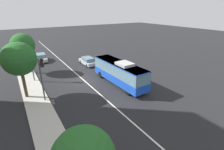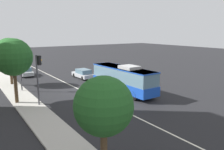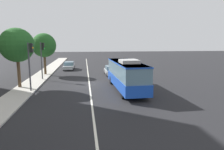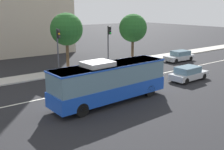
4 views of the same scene
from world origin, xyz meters
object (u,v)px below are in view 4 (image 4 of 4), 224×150
Objects in this scene: street_tree_kerbside_left at (66,29)px; street_tree_kerbside_centre at (133,28)px; sedan_silver_ahead at (188,73)px; traffic_light_mid_block at (58,44)px; transit_bus at (110,80)px; sedan_silver at (180,56)px; traffic_light_near_corner at (109,39)px.

street_tree_kerbside_left reaches higher than street_tree_kerbside_centre.
sedan_silver_ahead is 0.87× the size of traffic_light_mid_block.
sedan_silver is at bearing 20.89° from transit_bus.
traffic_light_mid_block is at bearing 85.26° from transit_bus.
sedan_silver is at bearing -29.02° from street_tree_kerbside_centre.
traffic_light_mid_block is (-9.86, 9.76, 2.84)m from sedan_silver_ahead.
street_tree_kerbside_centre is (11.78, 10.72, 2.86)m from transit_bus.
sedan_silver is at bearing 42.83° from sedan_silver_ahead.
street_tree_kerbside_left reaches higher than sedan_silver.
street_tree_kerbside_left is (-15.19, 4.50, 4.15)m from sedan_silver.
traffic_light_near_corner is at bearing -19.59° from street_tree_kerbside_left.
sedan_silver is 0.88× the size of traffic_light_near_corner.
transit_bus is 1.53× the size of street_tree_kerbside_centre.
traffic_light_mid_block reaches higher than sedan_silver_ahead.
traffic_light_mid_block is at bearing -176.69° from street_tree_kerbside_centre.
transit_bus is 19.25m from sedan_silver.
transit_bus is at bearing -101.99° from street_tree_kerbside_left.
transit_bus is 10.43m from sedan_silver_ahead.
street_tree_kerbside_left reaches higher than transit_bus.
transit_bus reaches higher than sedan_silver.
traffic_light_mid_block is (-6.89, -0.13, 0.00)m from traffic_light_near_corner.
transit_bus is 1.94× the size of traffic_light_near_corner.
traffic_light_near_corner and traffic_light_mid_block have the same top height.
street_tree_kerbside_left is at bearing 172.56° from street_tree_kerbside_centre.
sedan_silver_ahead is 14.16m from traffic_light_mid_block.
transit_bus is at bearing 25.31° from sedan_silver.
traffic_light_mid_block reaches higher than transit_bus.
traffic_light_near_corner is (-2.97, 9.89, 2.84)m from sedan_silver_ahead.
sedan_silver_ahead is 0.87× the size of traffic_light_near_corner.
transit_bus reaches higher than sedan_silver_ahead.
traffic_light_near_corner reaches higher than sedan_silver_ahead.
traffic_light_mid_block is (-17.21, 2.64, 2.84)m from sedan_silver.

